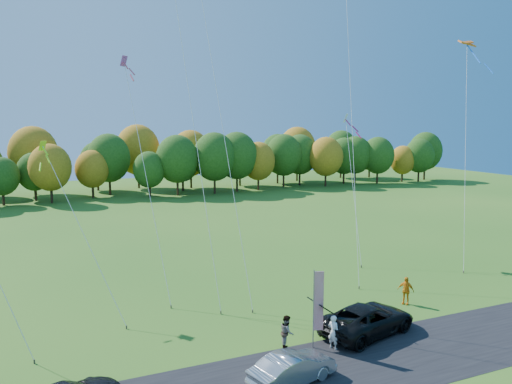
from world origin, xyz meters
name	(u,v)px	position (x,y,z in m)	size (l,w,h in m)	color
ground	(301,335)	(0.00, 0.00, 0.00)	(160.00, 160.00, 0.00)	#286019
asphalt_strip	(342,369)	(0.00, -4.00, 0.01)	(90.00, 6.00, 0.01)	black
tree_line	(129,196)	(0.00, 55.00, 0.00)	(116.00, 12.00, 10.00)	#1E4711
black_suv	(367,319)	(3.42, -1.22, 0.80)	(2.66, 5.78, 1.61)	black
silver_sedan	(292,369)	(-2.72, -4.23, 0.69)	(1.45, 4.17, 1.37)	#9A9B9E
person_tailgate_a	(334,332)	(0.75, -2.06, 0.88)	(0.64, 0.42, 1.76)	white
person_tailgate_b	(287,332)	(-1.40, -1.10, 0.87)	(0.84, 0.66, 1.74)	gray
person_east	(406,290)	(8.27, 1.46, 0.88)	(1.03, 0.43, 1.76)	orange
feather_flag	(318,300)	(0.05, -1.60, 2.50)	(0.53, 0.19, 4.08)	#999999
kite_delta_blue	(182,41)	(-3.68, 9.31, 16.44)	(3.64, 10.37, 32.18)	#4C3F33
kite_parafoil_orange	(350,72)	(10.04, 10.90, 15.20)	(7.47, 12.50, 30.83)	#4C3F33
kite_delta_red	(218,97)	(-1.54, 8.58, 12.96)	(2.36, 9.61, 24.96)	#4C3F33
kite_parafoil_rainbow	(466,149)	(19.39, 7.94, 9.19)	(7.12, 6.81, 18.67)	#4C3F33
kite_diamond_yellow	(82,230)	(-10.30, 8.11, 5.04)	(4.22, 7.62, 10.49)	#4C3F33
kite_diamond_white	(353,187)	(11.27, 11.81, 6.02)	(2.41, 6.00, 12.42)	#4C3F33
kite_diamond_pink	(146,175)	(-6.03, 10.20, 7.93)	(1.83, 7.71, 16.24)	#4C3F33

